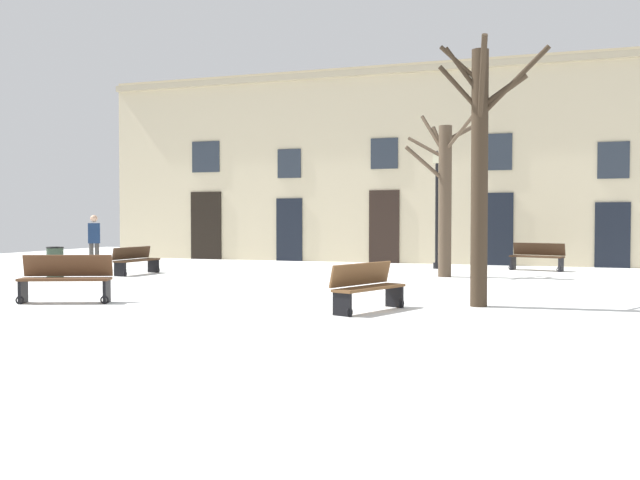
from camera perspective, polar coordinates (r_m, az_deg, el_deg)
The scene contains 11 objects.
ground_plane at distance 17.37m, azimuth -2.19°, elevation -3.85°, with size 38.11×38.11×0.00m, color white.
building_facade at distance 27.19m, azimuth 5.73°, elevation 6.10°, with size 23.82×0.60×7.41m.
tree_right_of_center at distance 14.07m, azimuth 12.64°, elevation 5.82°, with size 2.07×2.21×5.01m.
tree_foreground at distance 20.92m, azimuth 9.88°, elevation 3.75°, with size 2.18×2.03×4.74m.
streetlamp at distance 24.17m, azimuth 9.28°, elevation 3.43°, with size 0.30×0.30×3.94m.
litter_bin at distance 21.75m, azimuth -20.33°, elevation -1.65°, with size 0.49×0.49×0.87m.
bench_back_to_back_right at distance 15.25m, azimuth -19.57°, elevation -2.87°, with size 1.84×1.11×0.96m.
bench_back_to_back_left at distance 22.19m, azimuth -14.45°, elevation -1.55°, with size 0.57×1.78×0.83m.
bench_facing_shops at distance 13.10m, azimuth 3.75°, elevation -3.70°, with size 1.05×1.80×0.88m.
bench_far_corner at distance 24.06m, azimuth 16.90°, elevation -1.26°, with size 1.76×0.95×0.89m.
person_crossing_plaza at distance 24.59m, azimuth -17.54°, elevation 0.08°, with size 0.44×0.40×1.79m.
Camera 1 is at (6.30, -16.09, 1.71)m, focal length 40.22 mm.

